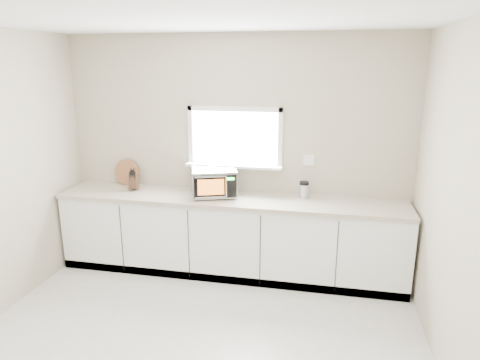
# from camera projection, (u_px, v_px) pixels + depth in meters

# --- Properties ---
(back_wall) EXTENTS (4.00, 0.17, 2.70)m
(back_wall) POSITION_uv_depth(u_px,v_px,m) (235.00, 153.00, 4.96)
(back_wall) COLOR #B6A991
(back_wall) RESTS_ON ground
(cabinets) EXTENTS (3.92, 0.60, 0.88)m
(cabinets) POSITION_uv_depth(u_px,v_px,m) (230.00, 237.00, 4.93)
(cabinets) COLOR white
(cabinets) RESTS_ON ground
(countertop) EXTENTS (3.92, 0.64, 0.04)m
(countertop) POSITION_uv_depth(u_px,v_px,m) (229.00, 199.00, 4.80)
(countertop) COLOR #BBB19A
(countertop) RESTS_ON cabinets
(microwave) EXTENTS (0.58, 0.52, 0.31)m
(microwave) POSITION_uv_depth(u_px,v_px,m) (214.00, 182.00, 4.80)
(microwave) COLOR black
(microwave) RESTS_ON countertop
(knife_block) EXTENTS (0.13, 0.20, 0.27)m
(knife_block) POSITION_uv_depth(u_px,v_px,m) (134.00, 180.00, 5.04)
(knife_block) COLOR #472919
(knife_block) RESTS_ON countertop
(cutting_board) EXTENTS (0.32, 0.08, 0.32)m
(cutting_board) POSITION_uv_depth(u_px,v_px,m) (127.00, 172.00, 5.24)
(cutting_board) COLOR brown
(cutting_board) RESTS_ON countertop
(coffee_grinder) EXTENTS (0.13, 0.13, 0.19)m
(coffee_grinder) POSITION_uv_depth(u_px,v_px,m) (304.00, 190.00, 4.75)
(coffee_grinder) COLOR #B2B4B9
(coffee_grinder) RESTS_ON countertop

